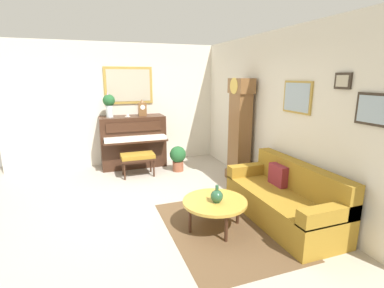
% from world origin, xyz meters
% --- Properties ---
extents(ground_plane, '(6.40, 6.00, 0.10)m').
position_xyz_m(ground_plane, '(0.00, 0.00, -0.05)').
color(ground_plane, '#B2A899').
extents(wall_left, '(0.13, 4.90, 2.80)m').
position_xyz_m(wall_left, '(-2.60, 0.01, 1.41)').
color(wall_left, silver).
rests_on(wall_left, ground_plane).
extents(wall_back, '(5.30, 0.13, 2.80)m').
position_xyz_m(wall_back, '(0.02, 2.40, 1.40)').
color(wall_back, silver).
rests_on(wall_back, ground_plane).
extents(area_rug, '(2.10, 1.50, 0.01)m').
position_xyz_m(area_rug, '(1.08, 1.02, 0.00)').
color(area_rug, brown).
rests_on(area_rug, ground_plane).
extents(piano, '(0.87, 1.44, 1.17)m').
position_xyz_m(piano, '(-2.23, 0.28, 0.59)').
color(piano, '#3D2316').
rests_on(piano, ground_plane).
extents(piano_bench, '(0.42, 0.70, 0.48)m').
position_xyz_m(piano_bench, '(-1.50, 0.26, 0.41)').
color(piano_bench, '#3D2316').
rests_on(piano_bench, ground_plane).
extents(grandfather_clock, '(0.52, 0.34, 2.03)m').
position_xyz_m(grandfather_clock, '(-0.58, 2.12, 0.96)').
color(grandfather_clock, brown).
rests_on(grandfather_clock, ground_plane).
extents(couch, '(1.90, 0.80, 0.84)m').
position_xyz_m(couch, '(1.12, 1.95, 0.31)').
color(couch, olive).
rests_on(couch, ground_plane).
extents(coffee_table, '(0.88, 0.88, 0.41)m').
position_xyz_m(coffee_table, '(1.00, 0.90, 0.38)').
color(coffee_table, gold).
rests_on(coffee_table, ground_plane).
extents(mantel_clock, '(0.13, 0.18, 0.38)m').
position_xyz_m(mantel_clock, '(-2.23, 0.52, 1.35)').
color(mantel_clock, brown).
rests_on(mantel_clock, piano).
extents(flower_vase, '(0.26, 0.26, 0.58)m').
position_xyz_m(flower_vase, '(-2.23, -0.20, 1.49)').
color(flower_vase, silver).
rests_on(flower_vase, piano).
extents(teacup, '(0.12, 0.12, 0.06)m').
position_xyz_m(teacup, '(-2.20, 0.18, 1.20)').
color(teacup, white).
rests_on(teacup, piano).
extents(green_jug, '(0.17, 0.17, 0.24)m').
position_xyz_m(green_jug, '(1.06, 0.90, 0.50)').
color(green_jug, '#234C33').
rests_on(green_jug, coffee_table).
extents(potted_plant, '(0.36, 0.36, 0.56)m').
position_xyz_m(potted_plant, '(-1.54, 1.15, 0.32)').
color(potted_plant, '#935138').
rests_on(potted_plant, ground_plane).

